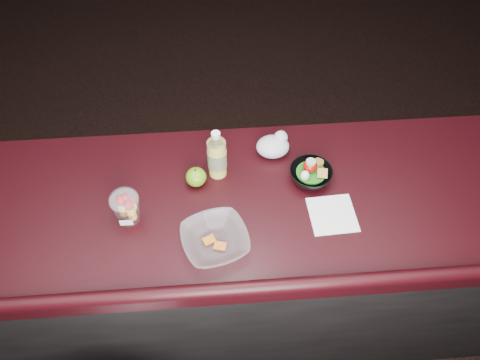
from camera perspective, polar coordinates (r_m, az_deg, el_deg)
name	(u,v)px	position (r m, az deg, el deg)	size (l,w,h in m)	color
room_shell	(212,77)	(0.88, -3.44, 12.43)	(8.00, 8.00, 8.00)	black
counter	(223,267)	(2.12, -2.04, -10.54)	(4.06, 0.71, 1.02)	black
lemonade_bottle	(217,157)	(1.69, -2.82, 2.82)	(0.07, 0.07, 0.21)	yellow
fruit_cup	(126,207)	(1.62, -13.71, -3.19)	(0.10, 0.10, 0.14)	white
green_apple	(196,177)	(1.71, -5.39, 0.38)	(0.08, 0.08, 0.08)	#3E770D
plastic_bag	(274,145)	(1.80, 4.14, 4.24)	(0.13, 0.10, 0.09)	silver
snack_bowl	(310,174)	(1.74, 8.59, 0.78)	(0.20, 0.20, 0.09)	black
takeout_bowl	(215,240)	(1.56, -3.06, -7.33)	(0.27, 0.27, 0.05)	silver
paper_napkin	(332,215)	(1.68, 11.19, -4.15)	(0.16, 0.16, 0.00)	white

